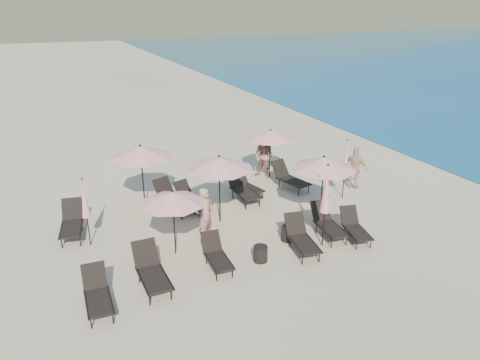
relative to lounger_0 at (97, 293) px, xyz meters
name	(u,v)px	position (x,y,z in m)	size (l,w,h in m)	color
ground	(289,250)	(5.87, 0.42, -0.44)	(800.00, 800.00, 0.00)	#D6BA8C
lounger_0	(97,293)	(0.00, 0.00, 0.00)	(0.71, 1.66, 0.94)	black
lounger_1	(151,270)	(1.49, 0.39, 0.05)	(0.71, 1.81, 1.04)	black
lounger_2	(216,254)	(3.46, 0.51, -0.03)	(0.68, 1.55, 0.87)	black
lounger_3	(301,237)	(6.19, 0.26, 0.02)	(0.94, 1.79, 0.98)	black
lounger_4	(328,223)	(7.50, 0.72, 0.02)	(0.85, 1.76, 0.97)	black
lounger_5	(355,227)	(8.18, 0.18, -0.02)	(0.94, 1.63, 0.88)	black
lounger_6	(72,222)	(-0.10, 4.34, 0.04)	(1.00, 1.87, 1.02)	black
lounger_7	(173,197)	(3.52, 4.77, 0.06)	(1.25, 1.96, 1.05)	black
lounger_8	(191,198)	(4.16, 4.59, 0.00)	(1.09, 1.73, 0.93)	black
lounger_9	(246,183)	(6.59, 5.01, 0.02)	(0.86, 1.61, 0.95)	black
lounger_10	(243,188)	(6.22, 4.51, 0.06)	(0.72, 1.85, 1.06)	black
lounger_11	(289,177)	(8.44, 4.73, 0.04)	(1.06, 1.90, 1.03)	black
umbrella_open_0	(173,198)	(2.60, 1.73, 1.44)	(1.98, 1.98, 2.13)	black
umbrella_open_1	(219,163)	(4.70, 3.18, 1.73)	(2.28, 2.28, 2.46)	black
umbrella_open_2	(324,163)	(7.93, 1.75, 1.70)	(2.25, 2.25, 2.42)	black
umbrella_open_3	(141,152)	(2.61, 5.44, 1.74)	(2.29, 2.29, 2.47)	black
umbrella_open_4	(270,135)	(8.32, 6.20, 1.47)	(2.01, 2.01, 2.16)	black
umbrella_closed_0	(326,190)	(6.98, 0.22, 1.49)	(0.32, 0.32, 2.77)	black
umbrella_closed_1	(346,157)	(9.83, 3.00, 1.23)	(0.28, 0.28, 2.40)	black
umbrella_closed_2	(85,199)	(0.31, 3.41, 1.16)	(0.27, 0.27, 2.29)	black
side_table_0	(260,254)	(4.76, 0.24, -0.19)	(0.43, 0.43, 0.49)	black
side_table_1	(288,233)	(6.14, 0.99, -0.19)	(0.43, 0.43, 0.49)	black
beachgoer_a	(206,214)	(3.80, 2.16, 0.46)	(0.65, 0.43, 1.79)	tan
beachgoer_b	(264,157)	(8.08, 6.27, 0.51)	(0.92, 0.72, 1.89)	#9E6B51
beachgoer_c	(355,168)	(10.85, 3.63, 0.43)	(1.02, 0.42, 1.73)	tan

